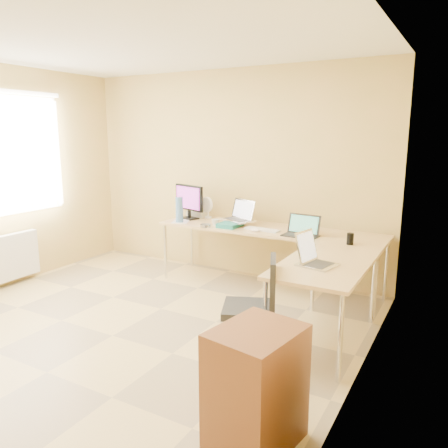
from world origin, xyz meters
The scene contains 23 objects.
floor centered at (0.00, 0.00, 0.00)m, with size 4.50×4.50×0.00m, color tan.
ceiling centered at (0.00, 0.00, 2.60)m, with size 4.50×4.50×0.00m, color white.
wall_back centered at (0.00, 2.25, 1.30)m, with size 4.50×4.50×0.00m, color tan.
wall_right centered at (2.10, 0.00, 1.30)m, with size 4.50×4.50×0.00m, color tan.
desk_main centered at (0.72, 1.85, 0.36)m, with size 2.65×0.70×0.73m, color tan.
desk_return centered at (1.70, 0.85, 0.36)m, with size 0.70×1.30×0.73m, color tan.
monitor centered at (-0.40, 1.88, 0.95)m, with size 0.51×0.17×0.44m, color black.
book_stack centered at (0.29, 1.71, 0.76)m, with size 0.22×0.30×0.05m, color #166460.
laptop_center centered at (0.31, 1.84, 0.90)m, with size 0.38×0.29×0.25m, color silver.
laptop_black centered at (1.18, 1.65, 0.84)m, with size 0.36×0.27×0.23m, color black.
keyboard centered at (0.70, 1.71, 0.74)m, with size 0.41×0.12×0.02m, color white.
mouse centered at (0.66, 1.61, 0.75)m, with size 0.11×0.07×0.04m, color white.
mug centered at (0.11, 1.67, 0.77)m, with size 0.09×0.09×0.08m, color silver.
cd_stack centered at (0.05, 1.55, 0.75)m, with size 0.13×0.13×0.03m, color silver.
water_bottle centered at (-0.37, 1.62, 0.89)m, with size 0.09×0.09×0.32m, color teal.
papers centered at (-0.40, 1.69, 0.73)m, with size 0.19×0.28×0.01m, color silver.
white_box centered at (-0.40, 2.05, 0.77)m, with size 0.23×0.17×0.08m, color silver.
desk_fan centered at (-0.22, 2.05, 0.86)m, with size 0.20×0.20×0.25m, color white.
black_cup centered at (1.73, 1.55, 0.79)m, with size 0.07×0.07×0.12m, color black.
laptop_return centered at (1.66, 0.71, 0.84)m, with size 0.27×0.34×0.23m, color silver.
office_chair centered at (1.24, 0.27, 0.50)m, with size 0.52×0.52×0.86m, color #262626.
cabinet centered at (1.74, -0.63, 0.36)m, with size 0.42×0.53×0.73m, color #A66737.
radiator centered at (-2.03, 0.40, 0.35)m, with size 0.09×0.80×0.55m, color white.
Camera 1 is at (2.71, -2.74, 1.82)m, focal length 35.28 mm.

